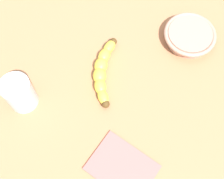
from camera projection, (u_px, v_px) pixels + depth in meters
wooden_tabletop at (94, 75)px, 85.19cm from camera, size 120.00×120.00×3.00cm
banana at (103, 71)px, 82.10cm from camera, size 8.79×20.18×3.55cm
smoothie_glass at (20, 94)px, 76.19cm from camera, size 7.40×7.40×9.80cm
ceramic_bowl at (189, 36)px, 86.05cm from camera, size 14.64×14.64×3.63cm
folded_napkin at (122, 167)px, 73.30cm from camera, size 17.44×14.65×0.60cm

